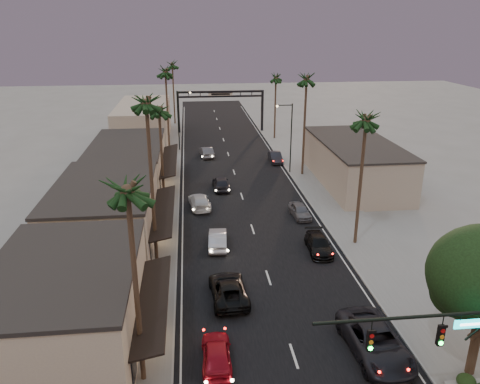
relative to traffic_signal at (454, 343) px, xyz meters
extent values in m
plane|color=slate|center=(-5.69, 36.00, -5.08)|extent=(200.00, 200.00, 0.00)
cube|color=black|center=(-5.69, 41.00, -5.08)|extent=(14.00, 120.00, 0.02)
cube|color=slate|center=(-15.19, 48.00, -5.02)|extent=(5.00, 92.00, 0.12)
cube|color=slate|center=(3.81, 48.00, -5.02)|extent=(5.00, 92.00, 0.12)
cube|color=tan|center=(-18.69, 8.00, -2.33)|extent=(8.00, 12.00, 5.50)
cube|color=gray|center=(-18.69, 22.00, -2.33)|extent=(8.00, 14.00, 5.50)
cube|color=tan|center=(-18.69, 38.00, -2.58)|extent=(8.00, 16.00, 5.00)
cube|color=gray|center=(-18.69, 61.00, -2.08)|extent=(8.00, 20.00, 6.00)
cube|color=gray|center=(8.31, 36.00, -2.58)|extent=(8.00, 18.00, 5.00)
cylinder|color=black|center=(-2.29, 0.00, 1.52)|extent=(8.40, 0.16, 0.16)
cube|color=black|center=(-3.89, 0.00, 0.47)|extent=(0.28, 0.22, 1.00)
cube|color=black|center=(-0.69, 0.00, 0.47)|extent=(0.28, 0.22, 1.00)
cube|color=#0CB7BF|center=(0.81, 0.00, 0.97)|extent=(1.90, 0.08, 0.42)
cylinder|color=#38281C|center=(3.71, 3.50, -3.48)|extent=(0.52, 0.52, 3.20)
sphere|color=black|center=(2.51, 4.10, -0.08)|extent=(2.80, 2.80, 2.80)
cube|color=black|center=(-13.09, 66.00, -1.58)|extent=(0.40, 0.40, 7.00)
cube|color=black|center=(1.71, 66.00, -1.58)|extent=(0.40, 0.40, 7.00)
cube|color=black|center=(-5.69, 66.00, 2.02)|extent=(15.20, 0.35, 0.35)
cube|color=black|center=(-5.69, 66.00, 1.22)|extent=(15.20, 0.30, 0.30)
cube|color=beige|center=(-5.69, 65.98, 1.62)|extent=(4.20, 0.12, 1.00)
cylinder|color=black|center=(1.51, 41.00, -0.58)|extent=(0.16, 0.16, 9.00)
cylinder|color=black|center=(0.51, 41.00, 3.72)|extent=(2.00, 0.12, 0.12)
sphere|color=#FFD899|center=(-0.39, 41.00, 3.62)|extent=(0.30, 0.30, 0.30)
cylinder|color=black|center=(-12.89, 54.00, -0.58)|extent=(0.16, 0.16, 9.00)
cylinder|color=black|center=(-11.89, 54.00, 3.72)|extent=(2.00, 0.12, 0.12)
sphere|color=#FFD899|center=(-10.99, 54.00, 3.62)|extent=(0.30, 0.30, 0.30)
cylinder|color=#38281C|center=(-14.29, 5.00, 0.42)|extent=(0.28, 0.28, 11.00)
sphere|color=black|center=(-14.29, 5.00, 6.52)|extent=(3.20, 3.20, 3.20)
cylinder|color=#38281C|center=(-14.29, 18.00, 1.42)|extent=(0.28, 0.28, 13.00)
sphere|color=black|center=(-14.29, 18.00, 8.52)|extent=(3.20, 3.20, 3.20)
cylinder|color=#38281C|center=(-14.29, 32.00, -0.08)|extent=(0.28, 0.28, 10.00)
sphere|color=black|center=(-14.29, 32.00, 5.52)|extent=(3.20, 3.20, 3.20)
cylinder|color=#38281C|center=(-14.29, 51.00, 0.92)|extent=(0.28, 0.28, 12.00)
sphere|color=black|center=(-14.29, 51.00, 7.52)|extent=(3.20, 3.20, 3.20)
cylinder|color=#38281C|center=(2.91, 20.00, 0.42)|extent=(0.28, 0.28, 11.00)
sphere|color=black|center=(2.91, 20.00, 6.52)|extent=(3.20, 3.20, 3.20)
cylinder|color=#38281C|center=(2.91, 40.00, 0.92)|extent=(0.28, 0.28, 12.00)
sphere|color=black|center=(2.91, 40.00, 7.52)|extent=(3.20, 3.20, 3.20)
cylinder|color=#38281C|center=(2.91, 60.00, -0.08)|extent=(0.28, 0.28, 10.00)
sphere|color=black|center=(2.91, 60.00, 5.52)|extent=(3.20, 3.20, 3.20)
cylinder|color=#38281C|center=(-13.99, 74.00, 0.42)|extent=(0.28, 0.28, 11.00)
sphere|color=black|center=(-13.99, 74.00, 6.52)|extent=(3.20, 3.20, 3.20)
imported|color=maroon|center=(-10.24, 5.84, -4.37)|extent=(1.78, 4.22, 1.42)
imported|color=black|center=(-8.98, 12.51, -4.35)|extent=(2.73, 5.42, 1.47)
imported|color=#A5A5AA|center=(-9.20, 20.74, -4.36)|extent=(1.82, 4.45, 1.44)
imported|color=silver|center=(-10.51, 30.10, -4.37)|extent=(2.53, 5.12, 1.43)
imported|color=black|center=(-7.85, 35.60, -4.31)|extent=(1.97, 4.57, 1.54)
imported|color=#47474C|center=(-8.92, 49.81, -4.34)|extent=(2.12, 4.65, 1.48)
imported|color=black|center=(-0.94, 5.71, -4.20)|extent=(3.23, 6.46, 1.76)
imported|color=black|center=(-0.71, 18.90, -4.42)|extent=(2.08, 4.68, 1.33)
imported|color=#56575C|center=(-0.56, 26.44, -4.42)|extent=(1.88, 4.02, 1.33)
imported|color=black|center=(0.51, 46.09, -4.37)|extent=(1.52, 4.34, 1.43)
camera|label=1|loc=(-11.30, -16.01, 13.36)|focal=35.00mm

